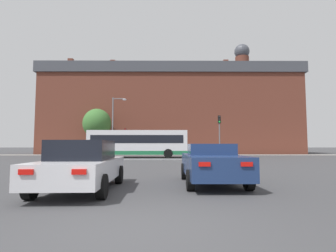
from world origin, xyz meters
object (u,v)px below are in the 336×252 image
object	(u,v)px
car_roadster_right	(212,164)
pedestrian_walking_east	(131,148)
bus_crossing_lead	(138,143)
traffic_light_near_right	(219,130)
traffic_light_far_left	(125,137)
street_lamp_junction	(115,121)
car_saloon_left	(83,165)
pedestrian_waiting	(138,149)

from	to	relation	value
car_roadster_right	pedestrian_walking_east	distance (m)	30.77
bus_crossing_lead	car_roadster_right	bearing A→B (deg)	-166.81
traffic_light_near_right	pedestrian_walking_east	bearing A→B (deg)	129.95
traffic_light_far_left	street_lamp_junction	size ratio (longest dim) A/B	0.54
car_saloon_left	bus_crossing_lead	xyz separation A→B (m)	(-0.73, 22.12, 0.90)
traffic_light_far_left	street_lamp_junction	world-z (taller)	street_lamp_junction
street_lamp_junction	pedestrian_walking_east	distance (m)	8.13
car_roadster_right	bus_crossing_lead	world-z (taller)	bus_crossing_lead
car_roadster_right	traffic_light_near_right	bearing A→B (deg)	77.62
street_lamp_junction	pedestrian_walking_east	size ratio (longest dim) A/B	4.22
pedestrian_waiting	traffic_light_near_right	bearing A→B (deg)	64.16
car_roadster_right	traffic_light_far_left	world-z (taller)	traffic_light_far_left
bus_crossing_lead	traffic_light_far_left	xyz separation A→B (m)	(-2.77, 8.09, 0.99)
bus_crossing_lead	street_lamp_junction	world-z (taller)	street_lamp_junction
pedestrian_walking_east	pedestrian_waiting	bearing A→B (deg)	-53.52
street_lamp_junction	car_saloon_left	bearing A→B (deg)	-81.01
street_lamp_junction	pedestrian_waiting	distance (m)	7.80
car_roadster_right	bus_crossing_lead	size ratio (longest dim) A/B	0.40
traffic_light_near_right	pedestrian_walking_east	world-z (taller)	traffic_light_near_right
traffic_light_far_left	pedestrian_walking_east	world-z (taller)	traffic_light_far_left
car_roadster_right	pedestrian_waiting	distance (m)	29.85
traffic_light_near_right	pedestrian_waiting	xyz separation A→B (m)	(-9.54, 12.07, -2.06)
traffic_light_far_left	street_lamp_junction	xyz separation A→B (m)	(-0.29, -6.28, 1.76)
bus_crossing_lead	traffic_light_far_left	distance (m)	8.61
bus_crossing_lead	traffic_light_far_left	world-z (taller)	traffic_light_far_left
car_saloon_left	car_roadster_right	bearing A→B (deg)	15.36
car_roadster_right	pedestrian_walking_east	size ratio (longest dim) A/B	2.57
car_saloon_left	traffic_light_near_right	xyz separation A→B (m)	(7.96, 18.47, 2.20)
car_saloon_left	car_roadster_right	xyz separation A→B (m)	(4.16, 1.26, -0.04)
pedestrian_waiting	pedestrian_walking_east	distance (m)	1.35
car_saloon_left	street_lamp_junction	size ratio (longest dim) A/B	0.63
traffic_light_far_left	pedestrian_walking_east	bearing A→B (deg)	53.67
street_lamp_junction	traffic_light_near_right	bearing A→B (deg)	-24.93
car_saloon_left	street_lamp_junction	bearing A→B (deg)	97.51
bus_crossing_lead	pedestrian_waiting	xyz separation A→B (m)	(-0.86, 8.42, -0.75)
car_roadster_right	bus_crossing_lead	distance (m)	21.45
pedestrian_waiting	pedestrian_walking_east	xyz separation A→B (m)	(-1.15, 0.70, 0.11)
bus_crossing_lead	pedestrian_walking_east	xyz separation A→B (m)	(-2.01, 9.12, -0.64)
bus_crossing_lead	pedestrian_waiting	size ratio (longest dim) A/B	7.13
traffic_light_near_right	pedestrian_walking_east	size ratio (longest dim) A/B	2.56
car_roadster_right	bus_crossing_lead	xyz separation A→B (m)	(-4.89, 20.86, 0.94)
car_roadster_right	car_saloon_left	bearing A→B (deg)	-163.11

